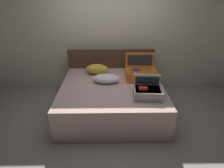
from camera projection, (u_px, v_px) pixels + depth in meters
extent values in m
plane|color=gray|center=(112.00, 124.00, 3.58)|extent=(12.00, 12.00, 0.00)
cube|color=beige|center=(111.00, 33.00, 4.51)|extent=(8.00, 0.10, 2.60)
cube|color=#BC9993|center=(112.00, 99.00, 3.82)|extent=(1.90, 1.81, 0.57)
cube|color=#4C3323|center=(111.00, 71.00, 4.58)|extent=(1.94, 0.08, 1.00)
cube|color=#D16619|center=(141.00, 74.00, 3.94)|extent=(0.60, 0.47, 0.21)
cube|color=#28282D|center=(141.00, 72.00, 3.93)|extent=(0.52, 0.41, 0.15)
cube|color=#1E33A5|center=(136.00, 70.00, 3.84)|extent=(0.15, 0.11, 0.03)
cube|color=#D16619|center=(139.00, 64.00, 4.12)|extent=(0.59, 0.06, 0.46)
cube|color=#28282D|center=(140.00, 64.00, 4.09)|extent=(0.50, 0.02, 0.39)
cube|color=gray|center=(148.00, 93.00, 3.25)|extent=(0.48, 0.36, 0.16)
cube|color=#28282D|center=(148.00, 92.00, 3.24)|extent=(0.43, 0.32, 0.11)
cube|color=#B21E19|center=(143.00, 89.00, 3.17)|extent=(0.14, 0.08, 0.05)
cube|color=gray|center=(147.00, 84.00, 3.39)|extent=(0.47, 0.09, 0.33)
cube|color=#28282D|center=(147.00, 85.00, 3.36)|extent=(0.39, 0.04, 0.28)
ellipsoid|color=gold|center=(97.00, 69.00, 4.16)|extent=(0.50, 0.31, 0.22)
ellipsoid|color=white|center=(106.00, 79.00, 3.79)|extent=(0.53, 0.34, 0.16)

